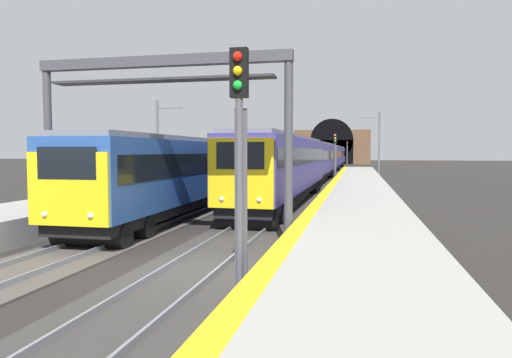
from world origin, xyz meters
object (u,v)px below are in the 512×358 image
object	(u,v)px
railway_signal_mid	(335,152)
overhead_signal_gantry	(161,101)
catenary_mast_near	(379,145)
train_main_approaching	(324,158)
train_adjacent_platform	(261,162)
railway_signal_near	(239,149)
railway_signal_far	(347,151)
catenary_mast_far	(158,145)

from	to	relation	value
railway_signal_mid	overhead_signal_gantry	bearing A→B (deg)	-6.02
catenary_mast_near	overhead_signal_gantry	bearing A→B (deg)	168.06
train_main_approaching	train_adjacent_platform	world-z (taller)	train_adjacent_platform
train_main_approaching	railway_signal_near	size ratio (longest dim) A/B	15.46
train_adjacent_platform	railway_signal_far	world-z (taller)	railway_signal_far
railway_signal_near	railway_signal_mid	bearing A→B (deg)	-180.00
train_adjacent_platform	catenary_mast_far	xyz separation A→B (m)	(-8.00, 6.62, 1.47)
train_main_approaching	railway_signal_far	distance (m)	50.93
train_adjacent_platform	catenary_mast_near	bearing A→B (deg)	142.15
train_adjacent_platform	overhead_signal_gantry	xyz separation A→B (m)	(-27.33, -2.24, 2.68)
railway_signal_mid	railway_signal_far	size ratio (longest dim) A/B	0.93
railway_signal_near	catenary_mast_near	size ratio (longest dim) A/B	0.70
train_adjacent_platform	overhead_signal_gantry	distance (m)	27.56
overhead_signal_gantry	catenary_mast_far	distance (m)	21.31
train_adjacent_platform	overhead_signal_gantry	world-z (taller)	overhead_signal_gantry
train_main_approaching	overhead_signal_gantry	xyz separation A→B (m)	(-44.53, 2.24, 2.55)
overhead_signal_gantry	railway_signal_mid	bearing A→B (deg)	-6.02
railway_signal_near	catenary_mast_far	xyz separation A→B (m)	(24.25, 12.85, 0.43)
railway_signal_near	railway_signal_mid	xyz separation A→B (m)	(42.72, 0.00, -0.14)
railway_signal_far	catenary_mast_near	size ratio (longest dim) A/B	0.71
train_adjacent_platform	railway_signal_mid	world-z (taller)	railway_signal_mid
railway_signal_mid	catenary_mast_near	xyz separation A→B (m)	(4.10, -4.87, 0.88)
railway_signal_near	catenary_mast_near	bearing A→B (deg)	174.06
catenary_mast_far	catenary_mast_near	bearing A→B (deg)	-38.13
train_adjacent_platform	railway_signal_near	bearing A→B (deg)	10.37
train_main_approaching	catenary_mast_far	world-z (taller)	catenary_mast_far
catenary_mast_near	catenary_mast_far	bearing A→B (deg)	141.87
train_main_approaching	catenary_mast_near	bearing A→B (deg)	69.22
train_adjacent_platform	overhead_signal_gantry	size ratio (longest dim) A/B	6.63
railway_signal_near	train_adjacent_platform	bearing A→B (deg)	-169.07
overhead_signal_gantry	catenary_mast_far	world-z (taller)	catenary_mast_far
railway_signal_near	catenary_mast_near	xyz separation A→B (m)	(46.82, -4.87, 0.73)
train_adjacent_platform	catenary_mast_near	xyz separation A→B (m)	(14.58, -11.10, 1.78)
train_main_approaching	railway_signal_near	xyz separation A→B (m)	(-49.44, -1.75, 0.91)
train_main_approaching	railway_signal_mid	xyz separation A→B (m)	(-6.71, -1.75, 0.77)
railway_signal_far	catenary_mast_far	size ratio (longest dim) A/B	0.77
railway_signal_near	catenary_mast_far	world-z (taller)	catenary_mast_far
railway_signal_near	railway_signal_far	size ratio (longest dim) A/B	0.98
railway_signal_far	catenary_mast_near	world-z (taller)	catenary_mast_near
railway_signal_far	catenary_mast_far	xyz separation A→B (m)	(-76.08, 12.85, 0.47)
train_main_approaching	railway_signal_far	size ratio (longest dim) A/B	15.09
railway_signal_mid	overhead_signal_gantry	world-z (taller)	overhead_signal_gantry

